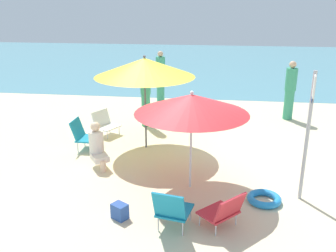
% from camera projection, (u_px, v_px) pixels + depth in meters
% --- Properties ---
extents(ground_plane, '(40.00, 40.00, 0.00)m').
position_uv_depth(ground_plane, '(189.00, 171.00, 7.33)').
color(ground_plane, beige).
extents(sea_water, '(40.00, 16.00, 0.01)m').
position_uv_depth(sea_water, '(208.00, 62.00, 20.14)').
color(sea_water, '#5693A3').
rests_on(sea_water, ground_plane).
extents(umbrella_yellow, '(2.18, 2.18, 2.10)m').
position_uv_depth(umbrella_yellow, '(145.00, 67.00, 7.94)').
color(umbrella_yellow, '#4C4C51').
rests_on(umbrella_yellow, ground_plane).
extents(umbrella_red, '(1.95, 1.95, 1.78)m').
position_uv_depth(umbrella_red, '(192.00, 104.00, 6.23)').
color(umbrella_red, silver).
rests_on(umbrella_red, ground_plane).
extents(beach_chair_a, '(0.57, 0.69, 0.70)m').
position_uv_depth(beach_chair_a, '(172.00, 209.00, 5.34)').
color(beach_chair_a, teal).
rests_on(beach_chair_a, ground_plane).
extents(beach_chair_b, '(0.69, 0.71, 0.60)m').
position_uv_depth(beach_chair_b, '(105.00, 123.00, 9.22)').
color(beach_chair_b, white).
rests_on(beach_chair_b, ground_plane).
extents(beach_chair_c, '(0.56, 0.53, 0.68)m').
position_uv_depth(beach_chair_c, '(83.00, 134.00, 8.34)').
color(beach_chair_c, teal).
rests_on(beach_chair_c, ground_plane).
extents(beach_chair_d, '(0.74, 0.74, 0.59)m').
position_uv_depth(beach_chair_d, '(224.00, 210.00, 5.40)').
color(beach_chair_d, red).
rests_on(beach_chair_d, ground_plane).
extents(person_a, '(0.27, 0.27, 1.71)m').
position_uv_depth(person_a, '(146.00, 94.00, 9.72)').
color(person_a, '#389970').
rests_on(person_a, ground_plane).
extents(person_b, '(0.48, 0.52, 0.93)m').
position_uv_depth(person_b, '(97.00, 145.00, 7.41)').
color(person_b, silver).
rests_on(person_b, ground_plane).
extents(person_c, '(0.30, 0.30, 1.68)m').
position_uv_depth(person_c, '(161.00, 77.00, 11.98)').
color(person_c, '#389970').
rests_on(person_c, ground_plane).
extents(person_d, '(0.31, 0.31, 1.64)m').
position_uv_depth(person_d, '(290.00, 90.00, 10.30)').
color(person_d, '#389970').
rests_on(person_d, ground_plane).
extents(warning_sign, '(0.13, 0.48, 2.19)m').
position_uv_depth(warning_sign, '(310.00, 118.00, 5.88)').
color(warning_sign, '#ADADB2').
rests_on(warning_sign, ground_plane).
extents(swim_ring, '(0.57, 0.57, 0.12)m').
position_uv_depth(swim_ring, '(264.00, 199.00, 6.20)').
color(swim_ring, '#238CD8').
rests_on(swim_ring, ground_plane).
extents(beach_bag, '(0.30, 0.28, 0.24)m').
position_uv_depth(beach_bag, '(120.00, 211.00, 5.72)').
color(beach_bag, '#2D519E').
rests_on(beach_bag, ground_plane).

